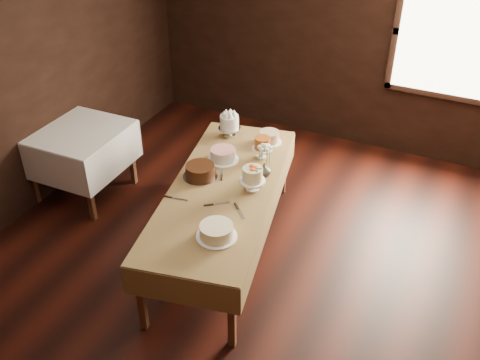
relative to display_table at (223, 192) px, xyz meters
name	(u,v)px	position (x,y,z in m)	size (l,w,h in m)	color
floor	(231,271)	(0.21, -0.26, -0.71)	(5.00, 6.00, 0.01)	black
wall_back	(337,37)	(0.21, 2.74, 0.69)	(5.00, 0.02, 2.80)	black
wall_left	(7,92)	(-2.29, -0.26, 0.69)	(0.02, 6.00, 2.80)	black
window	(448,39)	(1.51, 2.68, 0.89)	(1.10, 0.05, 1.30)	#FFEABF
display_table	(223,192)	(0.00, 0.00, 0.00)	(1.45, 2.63, 0.77)	#4D2917
side_table	(78,138)	(-1.92, 0.21, 0.02)	(0.99, 0.99, 0.83)	#4D2917
cake_meringue	(229,127)	(-0.39, 0.92, 0.18)	(0.25, 0.25, 0.26)	silver
cake_speckled	(269,137)	(0.06, 0.98, 0.12)	(0.29, 0.29, 0.13)	white
cake_lattice	(223,155)	(-0.22, 0.44, 0.11)	(0.32, 0.32, 0.12)	white
cake_caramel	(262,149)	(0.12, 0.66, 0.16)	(0.21, 0.21, 0.25)	white
cake_chocolate	(200,171)	(-0.28, 0.07, 0.12)	(0.34, 0.34, 0.13)	silver
cake_flowers	(252,180)	(0.27, 0.09, 0.17)	(0.25, 0.25, 0.25)	white
cake_cream	(217,232)	(0.29, -0.67, 0.11)	(0.37, 0.37, 0.12)	white
cake_server_a	(222,204)	(0.11, -0.24, 0.06)	(0.24, 0.03, 0.01)	silver
cake_server_b	(241,214)	(0.34, -0.30, 0.06)	(0.24, 0.03, 0.01)	silver
cake_server_c	(222,171)	(-0.13, 0.25, 0.06)	(0.24, 0.03, 0.01)	silver
cake_server_d	(256,176)	(0.20, 0.31, 0.06)	(0.24, 0.03, 0.01)	silver
cake_server_e	(180,199)	(-0.26, -0.34, 0.06)	(0.24, 0.03, 0.01)	silver
flower_vase	(264,170)	(0.27, 0.35, 0.13)	(0.14, 0.14, 0.14)	#2D2823
flower_bouquet	(265,153)	(0.27, 0.35, 0.32)	(0.14, 0.14, 0.20)	white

